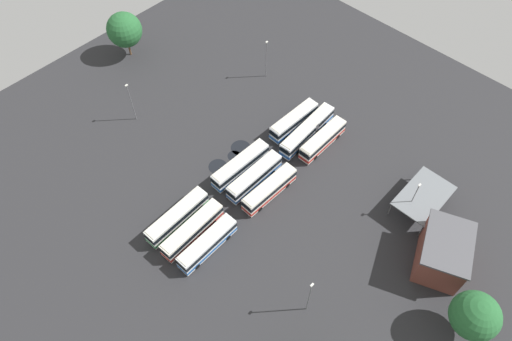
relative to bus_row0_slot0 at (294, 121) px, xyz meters
The scene contains 21 objects.
ground_plane 15.50m from the bus_row0_slot0, 13.61° to the left, with size 109.31×109.31×0.00m, color #28282B.
bus_row0_slot0 is the anchor object (origin of this frame).
bus_row0_slot1 3.54m from the bus_row0_slot0, 87.73° to the left, with size 14.34×3.28×3.41m.
bus_row0_slot2 7.06m from the bus_row0_slot0, 91.03° to the left, with size 11.24×2.63×3.41m.
bus_row1_slot0 14.84m from the bus_row0_slot0, ahead, with size 12.36×2.74×3.41m.
bus_row1_slot1 15.37m from the bus_row0_slot0, 13.80° to the left, with size 11.87×2.55×3.41m.
bus_row1_slot2 16.80m from the bus_row0_slot0, 26.23° to the left, with size 11.41×2.71×3.41m.
bus_row2_slot0 29.79m from the bus_row0_slot0, ahead, with size 12.31×2.83×3.41m.
bus_row2_slot1 29.93m from the bus_row0_slot0, ahead, with size 12.25×2.93×3.41m.
bus_row2_slot2 30.64m from the bus_row0_slot0, 13.90° to the left, with size 11.33×2.69×3.41m.
depot_building 36.20m from the bus_row0_slot0, 80.36° to the left, with size 12.03×10.42×6.81m.
maintenance_shelter 27.94m from the bus_row0_slot0, 92.44° to the left, with size 10.65×6.77×3.46m.
lamp_post_mid_lot 31.49m from the bus_row0_slot0, 50.27° to the right, with size 0.56×0.28×9.22m.
lamp_post_near_entrance 27.16m from the bus_row0_slot0, 87.24° to the left, with size 0.56×0.28×8.34m.
lamp_post_by_building 36.77m from the bus_row0_slot0, 44.02° to the left, with size 0.56×0.28×9.27m.
lamp_post_far_corner 15.78m from the bus_row0_slot0, 116.67° to the right, with size 0.56×0.28×9.15m.
tree_north_edge 41.75m from the bus_row0_slot0, 77.78° to the right, with size 7.50×7.50×10.38m.
tree_south_edge 46.00m from the bus_row0_slot0, 73.35° to the left, with size 6.95×6.95×9.49m.
puddle_near_shelter 13.69m from the bus_row0_slot0, 13.97° to the right, with size 2.55×2.55×0.01m, color black.
puddle_front_lane 11.71m from the bus_row0_slot0, 19.12° to the right, with size 3.78×3.78×0.01m, color black.
puddle_between_rows 17.51m from the bus_row0_slot0, 12.29° to the right, with size 3.50×3.50×0.01m, color black.
Camera 1 is at (34.87, 33.70, 70.10)m, focal length 33.15 mm.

